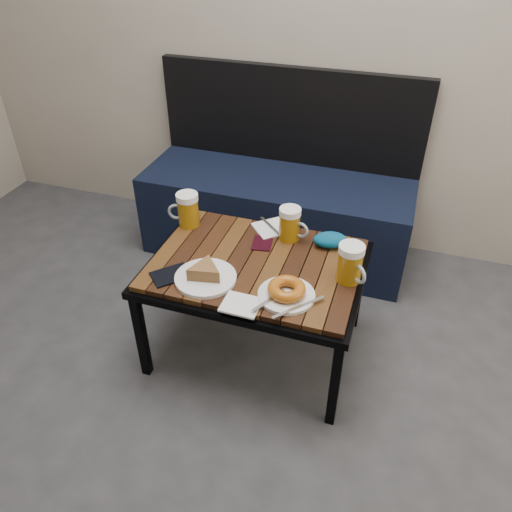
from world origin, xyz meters
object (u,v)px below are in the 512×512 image
(beer_mug_left, at_px, (187,210))
(beer_mug_centre, at_px, (290,224))
(cafe_table, at_px, (256,271))
(passport_navy, at_px, (171,275))
(bench, at_px, (277,206))
(passport_burgundy, at_px, (262,243))
(plate_bagel, at_px, (286,292))
(plate_pie, at_px, (205,274))
(knit_pouch, at_px, (330,240))
(beer_mug_right, at_px, (351,263))

(beer_mug_left, height_order, beer_mug_centre, beer_mug_left)
(cafe_table, distance_m, passport_navy, 0.34)
(bench, bearing_deg, beer_mug_centre, -69.48)
(cafe_table, distance_m, beer_mug_left, 0.42)
(bench, distance_m, passport_burgundy, 0.68)
(plate_bagel, bearing_deg, beer_mug_centre, 103.22)
(plate_pie, relative_size, passport_navy, 1.65)
(plate_pie, distance_m, knit_pouch, 0.54)
(cafe_table, xyz_separation_m, beer_mug_centre, (0.08, 0.20, 0.12))
(beer_mug_left, height_order, passport_burgundy, beer_mug_left)
(passport_burgundy, bearing_deg, beer_mug_centre, 26.84)
(cafe_table, xyz_separation_m, plate_pie, (-0.14, -0.16, 0.07))
(bench, relative_size, cafe_table, 1.67)
(passport_burgundy, bearing_deg, plate_bagel, -66.99)
(plate_pie, bearing_deg, knit_pouch, 42.34)
(beer_mug_left, height_order, beer_mug_right, beer_mug_right)
(passport_navy, bearing_deg, knit_pouch, 79.30)
(beer_mug_centre, xyz_separation_m, plate_bagel, (0.09, -0.36, -0.05))
(passport_navy, bearing_deg, beer_mug_centre, 90.18)
(cafe_table, bearing_deg, beer_mug_right, 0.01)
(bench, relative_size, beer_mug_centre, 9.75)
(beer_mug_centre, xyz_separation_m, passport_burgundy, (-0.10, -0.07, -0.07))
(beer_mug_left, relative_size, plate_pie, 0.65)
(beer_mug_centre, bearing_deg, passport_navy, -120.99)
(plate_pie, bearing_deg, passport_burgundy, 66.02)
(knit_pouch, bearing_deg, cafe_table, -141.95)
(passport_navy, bearing_deg, plate_bagel, 46.03)
(cafe_table, distance_m, beer_mug_centre, 0.24)
(bench, xyz_separation_m, knit_pouch, (0.38, -0.57, 0.23))
(plate_bagel, height_order, passport_burgundy, plate_bagel)
(beer_mug_left, distance_m, plate_bagel, 0.63)
(beer_mug_left, height_order, passport_navy, beer_mug_left)
(bench, bearing_deg, plate_bagel, -72.24)
(bench, relative_size, plate_bagel, 5.69)
(beer_mug_right, bearing_deg, plate_pie, -118.76)
(cafe_table, height_order, knit_pouch, knit_pouch)
(passport_burgundy, distance_m, knit_pouch, 0.28)
(plate_bagel, bearing_deg, cafe_table, 135.58)
(cafe_table, distance_m, plate_pie, 0.23)
(cafe_table, relative_size, beer_mug_centre, 5.85)
(plate_bagel, bearing_deg, beer_mug_left, 148.00)
(bench, height_order, beer_mug_right, bench)
(cafe_table, bearing_deg, beer_mug_left, 155.27)
(passport_burgundy, bearing_deg, knit_pouch, 5.69)
(beer_mug_right, xyz_separation_m, passport_burgundy, (-0.38, 0.13, -0.07))
(beer_mug_left, bearing_deg, beer_mug_right, 154.58)
(beer_mug_right, relative_size, passport_burgundy, 1.42)
(plate_bagel, bearing_deg, knit_pouch, 76.91)
(plate_pie, bearing_deg, beer_mug_centre, 57.88)
(bench, bearing_deg, passport_burgundy, -79.72)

